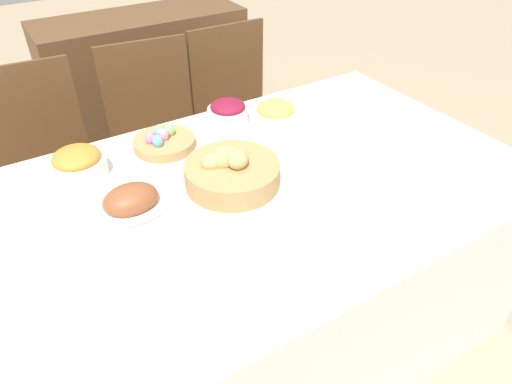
# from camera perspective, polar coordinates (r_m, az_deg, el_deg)

# --- Properties ---
(ground_plane) EXTENTS (12.00, 12.00, 0.00)m
(ground_plane) POSITION_cam_1_polar(r_m,az_deg,el_deg) (2.00, -1.07, -17.33)
(ground_plane) COLOR tan
(dining_table) EXTENTS (1.90, 1.08, 0.76)m
(dining_table) POSITION_cam_1_polar(r_m,az_deg,el_deg) (1.71, -1.21, -9.85)
(dining_table) COLOR silver
(dining_table) RESTS_ON ground
(chair_far_right) EXTENTS (0.43, 0.43, 0.94)m
(chair_far_right) POSITION_cam_1_polar(r_m,az_deg,el_deg) (2.45, -2.08, 9.59)
(chair_far_right) COLOR brown
(chair_far_right) RESTS_ON ground
(chair_far_center) EXTENTS (0.46, 0.46, 0.94)m
(chair_far_center) POSITION_cam_1_polar(r_m,az_deg,el_deg) (2.29, -12.03, 6.64)
(chair_far_center) COLOR brown
(chair_far_center) RESTS_ON ground
(chair_far_left) EXTENTS (0.44, 0.44, 0.94)m
(chair_far_left) POSITION_cam_1_polar(r_m,az_deg,el_deg) (2.21, -24.68, 2.57)
(chair_far_left) COLOR brown
(chair_far_left) RESTS_ON ground
(sideboard) EXTENTS (1.18, 0.44, 0.88)m
(sideboard) POSITION_cam_1_polar(r_m,az_deg,el_deg) (2.99, -13.21, 12.58)
(sideboard) COLOR brown
(sideboard) RESTS_ON ground
(bread_basket) EXTENTS (0.31, 0.31, 0.13)m
(bread_basket) POSITION_cam_1_polar(r_m,az_deg,el_deg) (1.45, -3.10, 2.58)
(bread_basket) COLOR #AD8451
(bread_basket) RESTS_ON dining_table
(egg_basket) EXTENTS (0.22, 0.22, 0.08)m
(egg_basket) POSITION_cam_1_polar(r_m,az_deg,el_deg) (1.68, -11.47, 6.20)
(egg_basket) COLOR #AD8451
(egg_basket) RESTS_ON dining_table
(ham_platter) EXTENTS (0.26, 0.18, 0.09)m
(ham_platter) POSITION_cam_1_polar(r_m,az_deg,el_deg) (1.41, -15.36, -1.07)
(ham_platter) COLOR white
(ham_platter) RESTS_ON dining_table
(pineapple_bowl) EXTENTS (0.17, 0.17, 0.10)m
(pineapple_bowl) POSITION_cam_1_polar(r_m,az_deg,el_deg) (1.79, 2.44, 9.66)
(pineapple_bowl) COLOR silver
(pineapple_bowl) RESTS_ON dining_table
(beet_salad_bowl) EXTENTS (0.16, 0.16, 0.09)m
(beet_salad_bowl) POSITION_cam_1_polar(r_m,az_deg,el_deg) (1.81, -3.52, 9.95)
(beet_salad_bowl) COLOR white
(beet_salad_bowl) RESTS_ON dining_table
(carrot_bowl) EXTENTS (0.18, 0.18, 0.10)m
(carrot_bowl) POSITION_cam_1_polar(r_m,az_deg,el_deg) (1.59, -21.37, 3.32)
(carrot_bowl) COLOR white
(carrot_bowl) RESTS_ON dining_table
(dinner_plate) EXTENTS (0.25, 0.25, 0.01)m
(dinner_plate) POSITION_cam_1_polar(r_m,az_deg,el_deg) (1.26, 7.89, -6.63)
(dinner_plate) COLOR white
(dinner_plate) RESTS_ON dining_table
(fork) EXTENTS (0.01, 0.17, 0.00)m
(fork) POSITION_cam_1_polar(r_m,az_deg,el_deg) (1.19, 2.15, -9.38)
(fork) COLOR silver
(fork) RESTS_ON dining_table
(knife) EXTENTS (0.01, 0.17, 0.00)m
(knife) POSITION_cam_1_polar(r_m,az_deg,el_deg) (1.34, 12.93, -4.27)
(knife) COLOR silver
(knife) RESTS_ON dining_table
(spoon) EXTENTS (0.01, 0.17, 0.00)m
(spoon) POSITION_cam_1_polar(r_m,az_deg,el_deg) (1.36, 13.87, -3.82)
(spoon) COLOR silver
(spoon) RESTS_ON dining_table
(drinking_cup) EXTENTS (0.08, 0.08, 0.10)m
(drinking_cup) POSITION_cam_1_polar(r_m,az_deg,el_deg) (1.46, 10.70, 2.08)
(drinking_cup) COLOR silver
(drinking_cup) RESTS_ON dining_table
(butter_dish) EXTENTS (0.10, 0.06, 0.03)m
(butter_dish) POSITION_cam_1_polar(r_m,az_deg,el_deg) (1.29, -7.01, -4.67)
(butter_dish) COLOR white
(butter_dish) RESTS_ON dining_table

